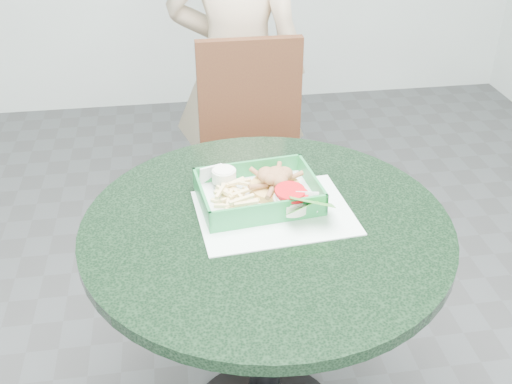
{
  "coord_description": "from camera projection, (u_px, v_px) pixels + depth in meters",
  "views": [
    {
      "loc": [
        -0.2,
        -1.15,
        1.59
      ],
      "look_at": [
        -0.01,
        0.1,
        0.79
      ],
      "focal_mm": 42.0,
      "sensor_mm": 36.0,
      "label": 1
    }
  ],
  "objects": [
    {
      "name": "cafe_table",
      "position": [
        266.0,
        282.0,
        1.53
      ],
      "size": [
        0.89,
        0.89,
        0.75
      ],
      "color": "black",
      "rests_on": "floor"
    },
    {
      "name": "dining_chair",
      "position": [
        253.0,
        151.0,
        2.22
      ],
      "size": [
        0.38,
        0.39,
        0.93
      ],
      "rotation": [
        0.0,
        0.0,
        0.0
      ],
      "color": "brown",
      "rests_on": "floor"
    },
    {
      "name": "diner_person",
      "position": [
        237.0,
        72.0,
        2.34
      ],
      "size": [
        0.62,
        0.5,
        1.48
      ],
      "primitive_type": "imported",
      "rotation": [
        0.0,
        0.0,
        2.83
      ],
      "color": "#C9B18E",
      "rests_on": "floor"
    },
    {
      "name": "placemat",
      "position": [
        274.0,
        219.0,
        1.47
      ],
      "size": [
        0.39,
        0.31,
        0.0
      ],
      "primitive_type": "cube",
      "rotation": [
        0.0,
        0.0,
        0.09
      ],
      "color": "white",
      "rests_on": "cafe_table"
    },
    {
      "name": "food_basket",
      "position": [
        258.0,
        203.0,
        1.5
      ],
      "size": [
        0.29,
        0.21,
        0.06
      ],
      "rotation": [
        0.0,
        0.0,
        0.12
      ],
      "color": "#20843F",
      "rests_on": "placemat"
    },
    {
      "name": "crab_sandwich",
      "position": [
        276.0,
        188.0,
        1.5
      ],
      "size": [
        0.13,
        0.13,
        0.07
      ],
      "rotation": [
        0.0,
        0.0,
        -0.38
      ],
      "color": "tan",
      "rests_on": "food_basket"
    },
    {
      "name": "fries_pile",
      "position": [
        235.0,
        200.0,
        1.48
      ],
      "size": [
        0.1,
        0.11,
        0.04
      ],
      "primitive_type": null,
      "rotation": [
        0.0,
        0.0,
        -0.04
      ],
      "color": "#FFE292",
      "rests_on": "food_basket"
    },
    {
      "name": "sauce_ramekin",
      "position": [
        227.0,
        180.0,
        1.53
      ],
      "size": [
        0.06,
        0.06,
        0.03
      ],
      "rotation": [
        0.0,
        0.0,
        -0.05
      ],
      "color": "silver",
      "rests_on": "food_basket"
    },
    {
      "name": "garnish_cup",
      "position": [
        293.0,
        209.0,
        1.43
      ],
      "size": [
        0.13,
        0.13,
        0.05
      ],
      "rotation": [
        0.0,
        0.0,
        0.07
      ],
      "color": "beige",
      "rests_on": "food_basket"
    }
  ]
}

